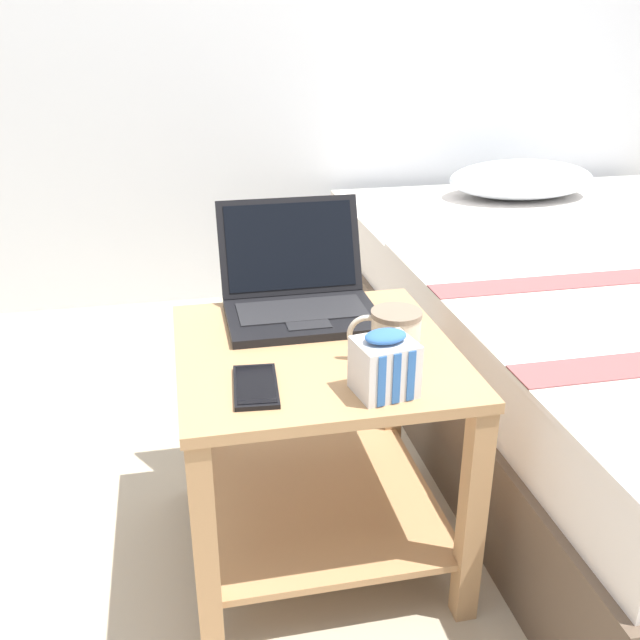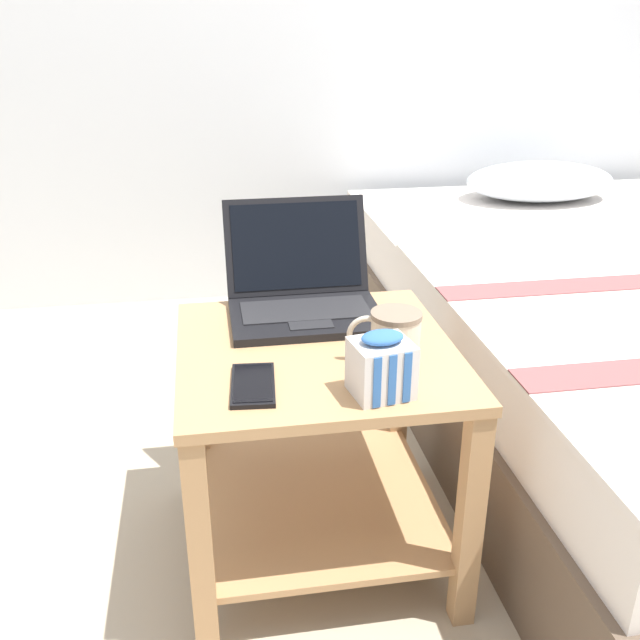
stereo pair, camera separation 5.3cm
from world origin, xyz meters
The scene contains 6 objects.
ground_plane centered at (0.00, 0.00, 0.00)m, with size 8.00×8.00×0.00m, color tan.
bedside_table centered at (0.00, 0.00, 0.33)m, with size 0.56×0.57×0.51m.
laptop centered at (0.00, 0.19, 0.55)m, with size 0.33×0.32×0.23m.
mug_front_left centered at (0.14, -0.09, 0.56)m, with size 0.14×0.10×0.10m.
snack_bag centered at (0.08, -0.20, 0.56)m, with size 0.12×0.11×0.12m.
cell_phone centered at (-0.14, -0.14, 0.51)m, with size 0.09×0.16×0.01m.
Camera 2 is at (-0.21, -1.28, 1.14)m, focal length 40.00 mm.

